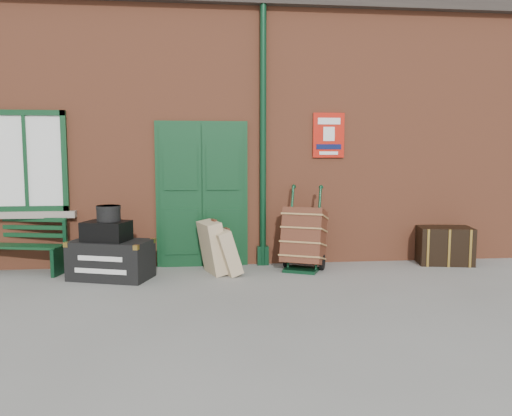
{
  "coord_description": "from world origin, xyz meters",
  "views": [
    {
      "loc": [
        -0.3,
        -6.31,
        1.74
      ],
      "look_at": [
        0.45,
        0.6,
        1.0
      ],
      "focal_mm": 35.0,
      "sensor_mm": 36.0,
      "label": 1
    }
  ],
  "objects": [
    {
      "name": "ground",
      "position": [
        0.0,
        0.0,
        0.0
      ],
      "size": [
        80.0,
        80.0,
        0.0
      ],
      "primitive_type": "plane",
      "color": "gray",
      "rests_on": "ground"
    },
    {
      "name": "station_building",
      "position": [
        -0.0,
        3.49,
        2.16
      ],
      "size": [
        10.3,
        4.3,
        4.36
      ],
      "color": "#9B4F32",
      "rests_on": "ground"
    },
    {
      "name": "bench",
      "position": [
        -3.0,
        1.31,
        0.42
      ],
      "size": [
        1.42,
        0.72,
        0.84
      ],
      "rotation": [
        0.0,
        0.0,
        -0.23
      ],
      "color": "#0F371B",
      "rests_on": "ground"
    },
    {
      "name": "houdini_trunk",
      "position": [
        -1.59,
        0.78,
        0.27
      ],
      "size": [
        1.22,
        0.91,
        0.55
      ],
      "primitive_type": "cube",
      "rotation": [
        0.0,
        0.0,
        -0.32
      ],
      "color": "black",
      "rests_on": "ground"
    },
    {
      "name": "strongbox",
      "position": [
        -1.64,
        0.78,
        0.68
      ],
      "size": [
        0.71,
        0.6,
        0.27
      ],
      "primitive_type": "cube",
      "rotation": [
        0.0,
        0.0,
        -0.32
      ],
      "color": "black",
      "rests_on": "houdini_trunk"
    },
    {
      "name": "hatbox",
      "position": [
        -1.61,
        0.81,
        0.93
      ],
      "size": [
        0.41,
        0.41,
        0.22
      ],
      "primitive_type": "cylinder",
      "rotation": [
        0.0,
        0.0,
        -0.32
      ],
      "color": "black",
      "rests_on": "strongbox"
    },
    {
      "name": "suitcase_back",
      "position": [
        -0.15,
        0.93,
        0.39
      ],
      "size": [
        0.49,
        0.62,
        0.79
      ],
      "primitive_type": "cube",
      "rotation": [
        0.0,
        -0.17,
        0.32
      ],
      "color": "tan",
      "rests_on": "ground"
    },
    {
      "name": "suitcase_front",
      "position": [
        0.03,
        0.83,
        0.34
      ],
      "size": [
        0.52,
        0.58,
        0.68
      ],
      "primitive_type": "cube",
      "rotation": [
        0.0,
        -0.31,
        0.32
      ],
      "color": "tan",
      "rests_on": "ground"
    },
    {
      "name": "porter_trolley",
      "position": [
        1.23,
        1.05,
        0.49
      ],
      "size": [
        0.82,
        0.85,
        1.25
      ],
      "rotation": [
        0.0,
        0.0,
        -0.43
      ],
      "color": "#0C321C",
      "rests_on": "ground"
    },
    {
      "name": "dark_trunk",
      "position": [
        3.56,
        1.21,
        0.3
      ],
      "size": [
        0.91,
        0.69,
        0.59
      ],
      "primitive_type": "cube",
      "rotation": [
        0.0,
        0.0,
        -0.2
      ],
      "color": "black",
      "rests_on": "ground"
    }
  ]
}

